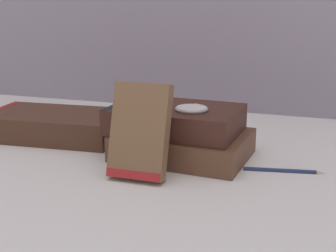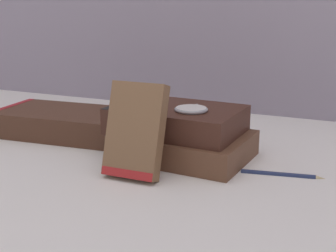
{
  "view_description": "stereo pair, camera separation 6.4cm",
  "coord_description": "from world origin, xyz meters",
  "px_view_note": "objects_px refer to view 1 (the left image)",
  "views": [
    {
      "loc": [
        0.27,
        -0.65,
        0.25
      ],
      "look_at": [
        0.04,
        0.03,
        0.05
      ],
      "focal_mm": 50.0,
      "sensor_mm": 36.0,
      "label": 1
    },
    {
      "loc": [
        0.33,
        -0.63,
        0.25
      ],
      "look_at": [
        0.04,
        0.03,
        0.05
      ],
      "focal_mm": 50.0,
      "sensor_mm": 36.0,
      "label": 2
    }
  ],
  "objects_px": {
    "pocket_watch": "(192,109)",
    "book_leaning_front": "(140,135)",
    "reading_glasses": "(163,127)",
    "fountain_pen": "(284,169)",
    "book_flat_bottom": "(180,144)",
    "book_flat_top": "(173,119)",
    "book_side_left": "(52,125)"
  },
  "relations": [
    {
      "from": "book_side_left",
      "to": "book_flat_bottom",
      "type": "bearing_deg",
      "value": -11.68
    },
    {
      "from": "book_flat_top",
      "to": "book_side_left",
      "type": "bearing_deg",
      "value": 176.55
    },
    {
      "from": "book_flat_top",
      "to": "book_leaning_front",
      "type": "height_order",
      "value": "book_leaning_front"
    },
    {
      "from": "book_flat_top",
      "to": "book_flat_bottom",
      "type": "bearing_deg",
      "value": -14.29
    },
    {
      "from": "pocket_watch",
      "to": "reading_glasses",
      "type": "xyz_separation_m",
      "value": [
        -0.11,
        0.17,
        -0.08
      ]
    },
    {
      "from": "book_flat_bottom",
      "to": "book_flat_top",
      "type": "relative_size",
      "value": 1.03
    },
    {
      "from": "fountain_pen",
      "to": "pocket_watch",
      "type": "bearing_deg",
      "value": 167.53
    },
    {
      "from": "pocket_watch",
      "to": "fountain_pen",
      "type": "relative_size",
      "value": 0.46
    },
    {
      "from": "book_flat_bottom",
      "to": "book_leaning_front",
      "type": "relative_size",
      "value": 1.58
    },
    {
      "from": "book_flat_top",
      "to": "fountain_pen",
      "type": "xyz_separation_m",
      "value": [
        0.18,
        -0.02,
        -0.06
      ]
    },
    {
      "from": "pocket_watch",
      "to": "reading_glasses",
      "type": "height_order",
      "value": "pocket_watch"
    },
    {
      "from": "book_flat_top",
      "to": "fountain_pen",
      "type": "height_order",
      "value": "book_flat_top"
    },
    {
      "from": "pocket_watch",
      "to": "fountain_pen",
      "type": "distance_m",
      "value": 0.17
    },
    {
      "from": "book_flat_bottom",
      "to": "pocket_watch",
      "type": "xyz_separation_m",
      "value": [
        0.02,
        -0.01,
        0.06
      ]
    },
    {
      "from": "book_side_left",
      "to": "book_leaning_front",
      "type": "xyz_separation_m",
      "value": [
        0.23,
        -0.14,
        0.04
      ]
    },
    {
      "from": "book_flat_bottom",
      "to": "book_leaning_front",
      "type": "height_order",
      "value": "book_leaning_front"
    },
    {
      "from": "pocket_watch",
      "to": "book_flat_bottom",
      "type": "bearing_deg",
      "value": 149.38
    },
    {
      "from": "book_flat_bottom",
      "to": "reading_glasses",
      "type": "distance_m",
      "value": 0.18
    },
    {
      "from": "reading_glasses",
      "to": "fountain_pen",
      "type": "relative_size",
      "value": 0.8
    },
    {
      "from": "book_side_left",
      "to": "reading_glasses",
      "type": "distance_m",
      "value": 0.22
    },
    {
      "from": "book_flat_bottom",
      "to": "pocket_watch",
      "type": "relative_size",
      "value": 3.92
    },
    {
      "from": "reading_glasses",
      "to": "fountain_pen",
      "type": "bearing_deg",
      "value": -23.7
    },
    {
      "from": "pocket_watch",
      "to": "book_leaning_front",
      "type": "bearing_deg",
      "value": -118.24
    },
    {
      "from": "book_flat_top",
      "to": "pocket_watch",
      "type": "height_order",
      "value": "pocket_watch"
    },
    {
      "from": "reading_glasses",
      "to": "fountain_pen",
      "type": "height_order",
      "value": "fountain_pen"
    },
    {
      "from": "book_flat_top",
      "to": "pocket_watch",
      "type": "relative_size",
      "value": 3.81
    },
    {
      "from": "book_flat_bottom",
      "to": "reading_glasses",
      "type": "xyz_separation_m",
      "value": [
        -0.08,
        0.16,
        -0.02
      ]
    },
    {
      "from": "book_leaning_front",
      "to": "fountain_pen",
      "type": "relative_size",
      "value": 1.13
    },
    {
      "from": "book_flat_bottom",
      "to": "book_flat_top",
      "type": "bearing_deg",
      "value": 166.65
    },
    {
      "from": "book_flat_bottom",
      "to": "book_flat_top",
      "type": "xyz_separation_m",
      "value": [
        -0.01,
        0.0,
        0.04
      ]
    },
    {
      "from": "fountain_pen",
      "to": "book_side_left",
      "type": "bearing_deg",
      "value": 162.98
    },
    {
      "from": "book_flat_top",
      "to": "reading_glasses",
      "type": "distance_m",
      "value": 0.18
    }
  ]
}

